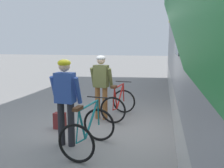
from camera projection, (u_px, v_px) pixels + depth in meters
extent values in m
plane|color=gray|center=(113.00, 129.00, 5.80)|extent=(80.00, 80.00, 0.00)
cube|color=#238C3D|center=(204.00, 80.00, 1.60)|extent=(0.57, 3.72, 1.63)
cube|color=black|center=(179.00, 33.00, 4.39)|extent=(0.04, 1.10, 0.80)
cylinder|color=#935B2D|center=(98.00, 103.00, 6.53)|extent=(0.14, 0.14, 0.90)
cylinder|color=#935B2D|center=(105.00, 103.00, 6.45)|extent=(0.14, 0.14, 0.90)
cube|color=olive|center=(101.00, 76.00, 6.37)|extent=(0.41, 0.29, 0.60)
cylinder|color=olive|center=(93.00, 77.00, 6.50)|extent=(0.13, 0.27, 0.56)
cylinder|color=olive|center=(111.00, 78.00, 6.32)|extent=(0.13, 0.27, 0.56)
sphere|color=beige|center=(101.00, 60.00, 6.30)|extent=(0.22, 0.22, 0.22)
ellipsoid|color=white|center=(101.00, 58.00, 6.29)|extent=(0.29, 0.31, 0.14)
cylinder|color=#232328|center=(61.00, 124.00, 4.80)|extent=(0.14, 0.14, 0.90)
cylinder|color=#232328|center=(71.00, 125.00, 4.74)|extent=(0.14, 0.14, 0.90)
cube|color=#2D4C9E|center=(65.00, 88.00, 4.65)|extent=(0.40, 0.27, 0.60)
cylinder|color=#2D4C9E|center=(54.00, 89.00, 4.77)|extent=(0.11, 0.26, 0.56)
cylinder|color=#2D4C9E|center=(78.00, 91.00, 4.62)|extent=(0.11, 0.26, 0.56)
sphere|color=beige|center=(64.00, 66.00, 4.58)|extent=(0.22, 0.22, 0.22)
ellipsoid|color=yellow|center=(64.00, 63.00, 4.57)|extent=(0.27, 0.29, 0.14)
torus|color=black|center=(124.00, 101.00, 7.10)|extent=(0.71, 0.13, 0.71)
torus|color=black|center=(113.00, 110.00, 6.15)|extent=(0.71, 0.13, 0.71)
cylinder|color=red|center=(120.00, 96.00, 6.73)|extent=(0.12, 0.64, 0.63)
cylinder|color=red|center=(119.00, 86.00, 6.56)|extent=(0.14, 0.85, 0.04)
cylinder|color=red|center=(116.00, 99.00, 6.33)|extent=(0.07, 0.28, 0.62)
cylinder|color=red|center=(115.00, 109.00, 6.32)|extent=(0.07, 0.36, 0.08)
cylinder|color=red|center=(114.00, 99.00, 6.16)|extent=(0.04, 0.15, 0.56)
cylinder|color=red|center=(124.00, 93.00, 7.03)|extent=(0.04, 0.09, 0.55)
cylinder|color=black|center=(123.00, 82.00, 6.95)|extent=(0.48, 0.08, 0.02)
cube|color=#4C2D19|center=(114.00, 87.00, 6.13)|extent=(0.13, 0.25, 0.06)
torus|color=black|center=(99.00, 125.00, 5.02)|extent=(0.71, 0.14, 0.71)
torus|color=black|center=(76.00, 143.00, 4.07)|extent=(0.71, 0.14, 0.71)
cylinder|color=#197A7F|center=(92.00, 118.00, 4.64)|extent=(0.12, 0.64, 0.63)
cylinder|color=#197A7F|center=(89.00, 105.00, 4.48)|extent=(0.15, 0.85, 0.04)
cylinder|color=#197A7F|center=(82.00, 125.00, 4.25)|extent=(0.07, 0.28, 0.62)
cylinder|color=#197A7F|center=(81.00, 141.00, 4.24)|extent=(0.07, 0.36, 0.08)
cylinder|color=#197A7F|center=(77.00, 127.00, 4.08)|extent=(0.04, 0.15, 0.56)
cylinder|color=#197A7F|center=(98.00, 113.00, 4.95)|extent=(0.04, 0.09, 0.55)
cylinder|color=black|center=(98.00, 97.00, 4.87)|extent=(0.48, 0.08, 0.02)
cube|color=#4C2D19|center=(78.00, 109.00, 4.05)|extent=(0.13, 0.25, 0.06)
cube|color=maroon|center=(60.00, 121.00, 5.77)|extent=(0.29, 0.19, 0.40)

